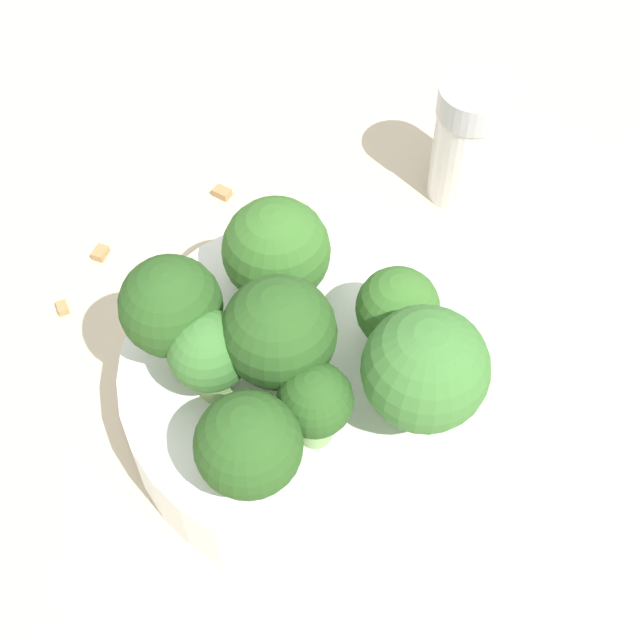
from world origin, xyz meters
The scene contains 14 objects.
ground_plane centered at (0.00, 0.00, 0.00)m, with size 3.00×3.00×0.00m, color beige.
bowl centered at (0.00, 0.00, 0.02)m, with size 0.19×0.19×0.04m, color white.
broccoli_floret_0 centered at (0.01, -0.02, 0.08)m, with size 0.05×0.05×0.06m.
broccoli_floret_1 centered at (-0.05, -0.01, 0.07)m, with size 0.05×0.05×0.05m.
broccoli_floret_2 centered at (0.04, -0.01, 0.07)m, with size 0.03×0.03×0.04m.
broccoli_floret_3 centered at (0.04, 0.03, 0.08)m, with size 0.05×0.05×0.07m.
broccoli_floret_4 centered at (0.05, -0.04, 0.07)m, with size 0.04×0.04×0.05m.
broccoli_floret_5 centered at (0.00, 0.04, 0.06)m, with size 0.04×0.04×0.05m.
broccoli_floret_6 centered at (0.00, -0.05, 0.07)m, with size 0.04×0.04×0.05m.
broccoli_floret_7 centered at (-0.02, -0.06, 0.08)m, with size 0.05×0.05×0.06m.
pepper_shaker centered at (-0.12, 0.12, 0.04)m, with size 0.04×0.04×0.08m.
almond_crumb_0 centered at (-0.15, -0.01, 0.00)m, with size 0.01×0.01×0.01m, color #AD7F4C.
almond_crumb_1 centered at (-0.13, -0.09, 0.00)m, with size 0.01×0.01×0.01m, color #AD7F4C.
almond_crumb_3 centered at (-0.10, -0.11, 0.00)m, with size 0.01×0.01×0.01m, color #AD7F4C.
Camera 1 is at (0.22, -0.07, 0.38)m, focal length 50.00 mm.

